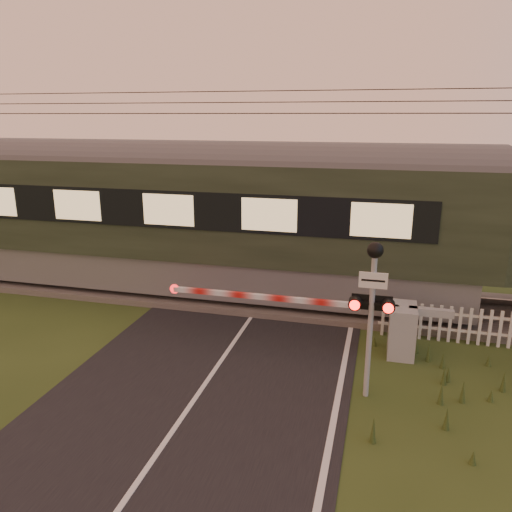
# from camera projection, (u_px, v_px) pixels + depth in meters

# --- Properties ---
(ground) EXTENTS (160.00, 160.00, 0.00)m
(ground) POSITION_uv_depth(u_px,v_px,m) (185.00, 415.00, 9.42)
(ground) COLOR #293A16
(ground) RESTS_ON ground
(road) EXTENTS (6.00, 140.00, 0.03)m
(road) POSITION_uv_depth(u_px,v_px,m) (181.00, 421.00, 9.19)
(road) COLOR black
(road) RESTS_ON ground
(track_bed) EXTENTS (140.00, 3.40, 0.39)m
(track_bed) POSITION_uv_depth(u_px,v_px,m) (265.00, 295.00, 15.45)
(track_bed) COLOR #47423D
(track_bed) RESTS_ON ground
(overhead_wires) EXTENTS (120.00, 0.62, 0.62)m
(overhead_wires) POSITION_uv_depth(u_px,v_px,m) (266.00, 105.00, 13.91)
(overhead_wires) COLOR black
(overhead_wires) RESTS_ON ground
(boom_gate) EXTENTS (6.93, 0.93, 1.24)m
(boom_gate) POSITION_uv_depth(u_px,v_px,m) (389.00, 326.00, 11.71)
(boom_gate) COLOR gray
(boom_gate) RESTS_ON ground
(crossing_signal) EXTENTS (0.81, 0.34, 3.20)m
(crossing_signal) POSITION_uv_depth(u_px,v_px,m) (372.00, 293.00, 9.47)
(crossing_signal) COLOR gray
(crossing_signal) RESTS_ON ground
(picket_fence) EXTENTS (3.22, 0.08, 0.94)m
(picket_fence) POSITION_uv_depth(u_px,v_px,m) (445.00, 324.00, 12.35)
(picket_fence) COLOR silver
(picket_fence) RESTS_ON ground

